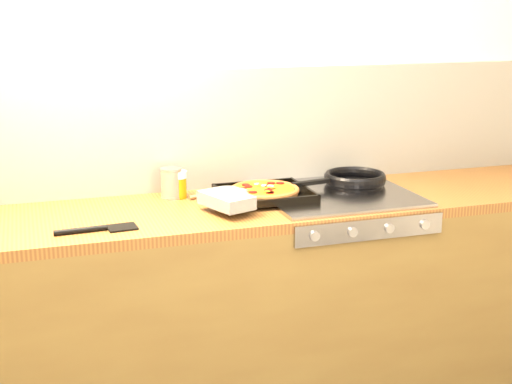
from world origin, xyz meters
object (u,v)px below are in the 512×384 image
object	(u,v)px
pizza_on_tray	(254,193)
juice_glass	(179,184)
frying_pan	(354,180)
tomato_can	(171,183)

from	to	relation	value
pizza_on_tray	juice_glass	xyz separation A→B (m)	(-0.26, 0.17, 0.02)
frying_pan	tomato_can	xyz separation A→B (m)	(-0.76, 0.08, 0.02)
pizza_on_tray	frying_pan	distance (m)	0.48
pizza_on_tray	tomato_can	bearing A→B (deg)	148.80
tomato_can	frying_pan	bearing A→B (deg)	-6.24
tomato_can	juice_glass	bearing A→B (deg)	-10.74
frying_pan	tomato_can	bearing A→B (deg)	173.76
pizza_on_tray	juice_glass	size ratio (longest dim) A/B	4.19
pizza_on_tray	tomato_can	world-z (taller)	tomato_can
pizza_on_tray	frying_pan	world-z (taller)	pizza_on_tray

